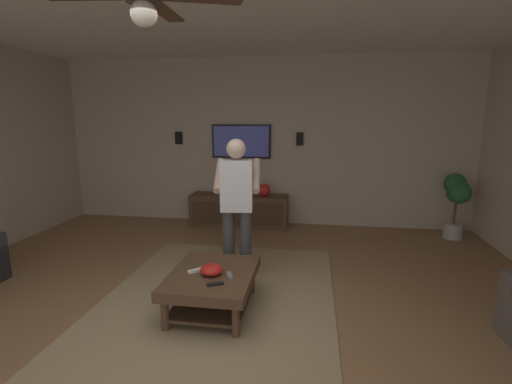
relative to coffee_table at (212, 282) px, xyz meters
The scene contains 16 objects.
ground_plane 0.63m from the coffee_table, behind, with size 8.99×8.99×0.00m, color olive.
wall_back_tv 3.44m from the coffee_table, ahead, with size 0.10×7.31×2.88m, color #BCA893.
area_rug 0.35m from the coffee_table, ahead, with size 3.17×2.38×0.01m, color #9E8460.
coffee_table is the anchor object (origin of this frame).
media_console 2.93m from the coffee_table, ahead, with size 0.45×1.70×0.55m.
tv 3.38m from the coffee_table, ahead, with size 0.05×1.04×0.58m.
person_standing 1.04m from the coffee_table, ahead, with size 0.58×0.59×1.64m.
potted_plant_tall 4.19m from the coffee_table, 49.02° to the right, with size 0.50×0.35×1.02m.
bowl 0.16m from the coffee_table, behind, with size 0.22×0.22×0.10m, color red.
remote_white 0.20m from the coffee_table, 95.39° to the left, with size 0.15×0.04×0.02m, color white.
remote_black 0.31m from the coffee_table, 158.98° to the right, with size 0.15×0.04×0.02m, color black.
remote_grey 0.24m from the coffee_table, 113.33° to the right, with size 0.15×0.04×0.02m, color slate.
vase_round 2.89m from the coffee_table, ahead, with size 0.22×0.22×0.22m, color red.
wall_speaker_left 3.46m from the coffee_table, 12.46° to the right, with size 0.06×0.12×0.22m, color black.
wall_speaker_right 3.69m from the coffee_table, 24.90° to the left, with size 0.06×0.12×0.22m, color black.
ceiling_fan 2.47m from the coffee_table, behind, with size 1.20×1.19×0.46m.
Camera 1 is at (-2.70, -0.89, 1.87)m, focal length 25.97 mm.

